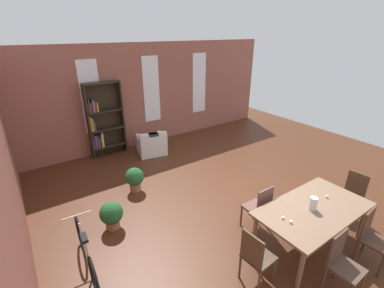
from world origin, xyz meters
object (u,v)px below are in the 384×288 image
Objects in this scene: dining_chair_head_left at (256,256)px; potted_plant_corner at (111,214)px; vase_on_table at (313,204)px; bicycle_second at (87,256)px; bookshelf_tall at (103,121)px; armchair_white at (152,145)px; dining_chair_far_left at (259,207)px; potted_plant_by_shelf at (135,178)px; dining_chair_near_left at (342,262)px; dining_chair_near_right at (372,236)px; dining_table at (313,212)px; dining_chair_head_right at (352,194)px.

dining_chair_head_left reaches higher than potted_plant_corner.
vase_on_table reaches higher than bicycle_second.
bookshelf_tall reaches higher than armchair_white.
dining_chair_far_left is 1.63× the size of potted_plant_by_shelf.
dining_chair_near_left is at bearing -88.99° from armchair_white.
dining_chair_far_left reaches higher than potted_plant_by_shelf.
dining_chair_near_left reaches higher than bicycle_second.
armchair_white is (-0.49, 4.97, -0.61)m from vase_on_table.
dining_chair_near_right is at bearing -80.17° from armchair_white.
potted_plant_corner is (-2.25, 1.60, -0.20)m from dining_chair_far_left.
potted_plant_by_shelf is 1.04× the size of potted_plant_corner.
dining_chair_far_left is at bearing 116.58° from vase_on_table.
bookshelf_tall is (-1.27, 6.47, 0.57)m from dining_chair_near_left.
potted_plant_corner is (-2.25, 3.14, -0.20)m from dining_chair_near_left.
dining_chair_head_left and dining_chair_near_left have the same top height.
vase_on_table reaches higher than dining_chair_far_left.
potted_plant_by_shelf is 1.30m from potted_plant_corner.
dining_table reaches higher than potted_plant_by_shelf.
bookshelf_tall is at bearing 118.50° from dining_chair_head_right.
bookshelf_tall reaches higher than vase_on_table.
bookshelf_tall is 3.55m from potted_plant_corner.
vase_on_table reaches higher than dining_table.
dining_chair_near_right is at bearing -140.18° from dining_chair_head_right.
bookshelf_tall is 3.89× the size of potted_plant_corner.
dining_chair_near_left is 3.72m from bicycle_second.
dining_chair_head_left is at bearing -38.14° from bicycle_second.
dining_chair_near_left is 0.44× the size of bookshelf_tall.
bookshelf_tall reaches higher than dining_chair_head_right.
dining_chair_near_right is 1.70× the size of potted_plant_corner.
dining_chair_far_left is 1.70× the size of potted_plant_corner.
potted_plant_by_shelf is (-0.44, 3.33, -0.18)m from dining_chair_head_left.
dining_chair_far_left is 2.91m from potted_plant_by_shelf.
vase_on_table is 0.94m from dining_chair_far_left.
dining_chair_head_right is 1.70× the size of potted_plant_corner.
dining_chair_near_left reaches higher than armchair_white.
dining_chair_near_right is at bearing -56.57° from vase_on_table.
dining_chair_far_left is 0.44× the size of bookshelf_tall.
dining_chair_far_left is 3.01m from bicycle_second.
armchair_white is at bearing 80.64° from dining_chair_head_left.
dining_table is 0.20m from vase_on_table.
potted_plant_corner is at bearing 138.01° from vase_on_table.
dining_chair_far_left is at bearing -15.09° from bicycle_second.
armchair_white is at bearing 99.83° from dining_chair_near_right.
bookshelf_tall is 1.59m from armchair_white.
dining_chair_head_right is 0.44× the size of bookshelf_tall.
bookshelf_tall is at bearing 106.19° from vase_on_table.
dining_chair_head_right is 6.50m from bookshelf_tall.
potted_plant_corner is at bearing 149.83° from dining_chair_head_right.
dining_chair_head_right reaches higher than potted_plant_by_shelf.
bicycle_second is (-3.36, 1.55, -0.34)m from dining_table.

